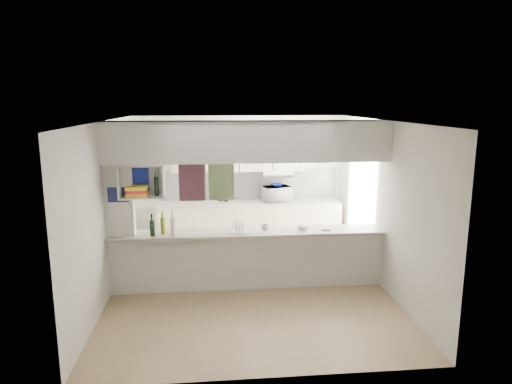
{
  "coord_description": "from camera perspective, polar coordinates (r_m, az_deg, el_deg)",
  "views": [
    {
      "loc": [
        -0.54,
        -6.72,
        2.89
      ],
      "look_at": [
        0.17,
        0.5,
        1.43
      ],
      "focal_mm": 32.0,
      "sensor_mm": 36.0,
      "label": 1
    }
  ],
  "objects": [
    {
      "name": "dish_rack",
      "position": [
        6.99,
        -1.75,
        -4.36
      ],
      "size": [
        0.4,
        0.33,
        0.19
      ],
      "rotation": [
        0.0,
        0.0,
        -0.17
      ],
      "color": "silver",
      "rests_on": "breakfast_bar"
    },
    {
      "name": "knife_block",
      "position": [
        9.1,
        -4.5,
        -0.62
      ],
      "size": [
        0.11,
        0.1,
        0.18
      ],
      "primitive_type": "cube",
      "rotation": [
        0.0,
        0.0,
        -0.35
      ],
      "color": "#58301E",
      "rests_on": "bench_top"
    },
    {
      "name": "wall_left",
      "position": [
        7.08,
        -18.18,
        -2.2
      ],
      "size": [
        0.0,
        4.8,
        4.8
      ],
      "primitive_type": "plane",
      "rotation": [
        1.57,
        0.0,
        1.57
      ],
      "color": "silver",
      "rests_on": "floor"
    },
    {
      "name": "floor",
      "position": [
        7.33,
        -0.93,
        -11.85
      ],
      "size": [
        4.8,
        4.8,
        0.0
      ],
      "primitive_type": "plane",
      "color": "#9D825B",
      "rests_on": "ground"
    },
    {
      "name": "wall_back",
      "position": [
        9.27,
        -2.16,
        1.47
      ],
      "size": [
        4.2,
        0.0,
        4.2
      ],
      "primitive_type": "plane",
      "rotation": [
        1.57,
        0.0,
        0.0
      ],
      "color": "silver",
      "rests_on": "floor"
    },
    {
      "name": "plastic_tubs",
      "position": [
        7.13,
        6.03,
        -4.46
      ],
      "size": [
        0.5,
        0.18,
        0.08
      ],
      "color": "silver",
      "rests_on": "breakfast_bar"
    },
    {
      "name": "ceiling",
      "position": [
        6.75,
        -1.01,
        8.89
      ],
      "size": [
        4.8,
        4.8,
        0.0
      ],
      "primitive_type": "plane",
      "color": "white",
      "rests_on": "wall_back"
    },
    {
      "name": "wine_bottles",
      "position": [
        6.93,
        -11.55,
        -4.23
      ],
      "size": [
        0.37,
        0.15,
        0.37
      ],
      "color": "black",
      "rests_on": "breakfast_bar"
    },
    {
      "name": "bowl",
      "position": [
        9.05,
        2.63,
        0.88
      ],
      "size": [
        0.22,
        0.22,
        0.05
      ],
      "primitive_type": "imported",
      "color": "navy",
      "rests_on": "microwave"
    },
    {
      "name": "servery_partition",
      "position": [
        6.84,
        -2.43,
        0.99
      ],
      "size": [
        4.2,
        0.5,
        2.6
      ],
      "color": "silver",
      "rests_on": "floor"
    },
    {
      "name": "wall_right",
      "position": [
        7.39,
        15.49,
        -1.48
      ],
      "size": [
        0.0,
        4.8,
        4.8
      ],
      "primitive_type": "plane",
      "rotation": [
        1.57,
        0.0,
        -1.57
      ],
      "color": "silver",
      "rests_on": "floor"
    },
    {
      "name": "utensil_jar",
      "position": [
        9.08,
        -3.75,
        -0.8
      ],
      "size": [
        0.09,
        0.09,
        0.13
      ],
      "primitive_type": "cylinder",
      "color": "black",
      "rests_on": "bench_top"
    },
    {
      "name": "microwave",
      "position": [
        9.09,
        2.62,
        -0.21
      ],
      "size": [
        0.63,
        0.53,
        0.3
      ],
      "primitive_type": "imported",
      "rotation": [
        0.0,
        0.0,
        3.48
      ],
      "color": "white",
      "rests_on": "bench_top"
    },
    {
      "name": "kitchen_run",
      "position": [
        9.12,
        -1.04,
        -1.73
      ],
      "size": [
        3.6,
        0.63,
        2.24
      ],
      "color": "beige",
      "rests_on": "floor"
    },
    {
      "name": "cup",
      "position": [
        7.0,
        1.11,
        -4.45
      ],
      "size": [
        0.16,
        0.16,
        0.1
      ],
      "primitive_type": "imported",
      "rotation": [
        0.0,
        0.0,
        0.38
      ],
      "color": "white",
      "rests_on": "dish_rack"
    },
    {
      "name": "cubby_shelf",
      "position": [
        6.84,
        -14.14,
        1.08
      ],
      "size": [
        0.65,
        0.35,
        0.5
      ],
      "color": "white",
      "rests_on": "bulkhead"
    }
  ]
}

